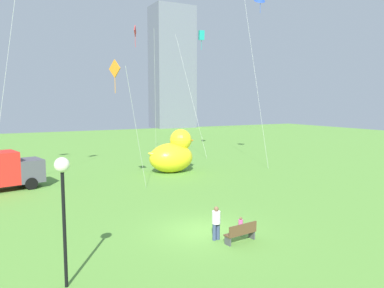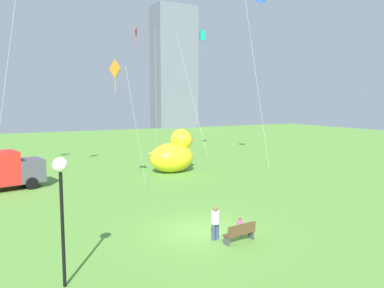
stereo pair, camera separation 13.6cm
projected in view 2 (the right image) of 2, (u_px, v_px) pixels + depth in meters
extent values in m
plane|color=#5E983B|center=(203.00, 231.00, 18.93)|extent=(140.00, 140.00, 0.00)
cube|color=brown|center=(239.00, 233.00, 17.39)|extent=(1.68, 0.63, 0.06)
cube|color=brown|center=(242.00, 229.00, 17.20)|extent=(1.63, 0.24, 0.45)
cube|color=#47474C|center=(227.00, 241.00, 17.00)|extent=(0.12, 0.38, 0.39)
cube|color=#47474C|center=(251.00, 235.00, 17.82)|extent=(0.12, 0.38, 0.39)
cylinder|color=#38476B|center=(213.00, 232.00, 17.60)|extent=(0.18, 0.18, 0.78)
cylinder|color=#38476B|center=(217.00, 231.00, 17.69)|extent=(0.18, 0.18, 0.78)
cylinder|color=white|center=(215.00, 217.00, 17.57)|extent=(0.39, 0.39, 0.59)
sphere|color=brown|center=(215.00, 209.00, 17.52)|extent=(0.23, 0.23, 0.23)
cylinder|color=silver|center=(239.00, 231.00, 18.15)|extent=(0.10, 0.10, 0.46)
cylinder|color=silver|center=(241.00, 231.00, 18.21)|extent=(0.10, 0.10, 0.46)
cylinder|color=#D85999|center=(240.00, 223.00, 18.13)|extent=(0.23, 0.23, 0.34)
sphere|color=brown|center=(240.00, 218.00, 18.11)|extent=(0.13, 0.13, 0.13)
ellipsoid|color=yellow|center=(172.00, 158.00, 34.57)|extent=(4.14, 3.06, 2.70)
sphere|color=yellow|center=(181.00, 140.00, 34.85)|extent=(2.02, 2.02, 2.02)
cone|color=orange|center=(190.00, 141.00, 35.29)|extent=(0.91, 0.91, 0.91)
cone|color=yellow|center=(153.00, 154.00, 33.67)|extent=(1.24, 1.08, 1.30)
cylinder|color=black|center=(63.00, 230.00, 12.99)|extent=(0.12, 0.12, 4.11)
sphere|color=#EAEACC|center=(60.00, 165.00, 12.74)|extent=(0.52, 0.52, 0.52)
cube|color=#4C4C56|center=(30.00, 170.00, 28.73)|extent=(2.19, 2.61, 1.68)
cylinder|color=black|center=(27.00, 181.00, 28.70)|extent=(1.36, 2.53, 0.90)
cube|color=slate|center=(174.00, 68.00, 94.60)|extent=(10.19, 7.12, 29.91)
cylinder|color=silver|center=(137.00, 131.00, 26.45)|extent=(2.23, 2.31, 8.75)
cube|color=orange|center=(115.00, 69.00, 26.41)|extent=(0.48, 1.22, 1.27)
cylinder|color=orange|center=(115.00, 82.00, 26.51)|extent=(0.04, 0.04, 1.60)
cylinder|color=silver|center=(257.00, 82.00, 36.32)|extent=(1.79, 2.08, 16.77)
cylinder|color=blue|center=(261.00, 5.00, 36.75)|extent=(0.04, 0.04, 1.60)
cylinder|color=silver|center=(192.00, 96.00, 43.80)|extent=(2.08, 3.93, 14.33)
cube|color=teal|center=(202.00, 35.00, 44.82)|extent=(0.77, 0.86, 1.16)
cylinder|color=teal|center=(202.00, 43.00, 44.92)|extent=(0.04, 0.04, 1.60)
cylinder|color=silver|center=(6.00, 73.00, 26.16)|extent=(2.73, 1.36, 16.91)
cylinder|color=silver|center=(156.00, 97.00, 41.75)|extent=(1.72, 3.83, 14.05)
cube|color=red|center=(136.00, 31.00, 40.82)|extent=(0.65, 1.15, 1.27)
cylinder|color=red|center=(136.00, 40.00, 40.92)|extent=(0.04, 0.04, 1.60)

